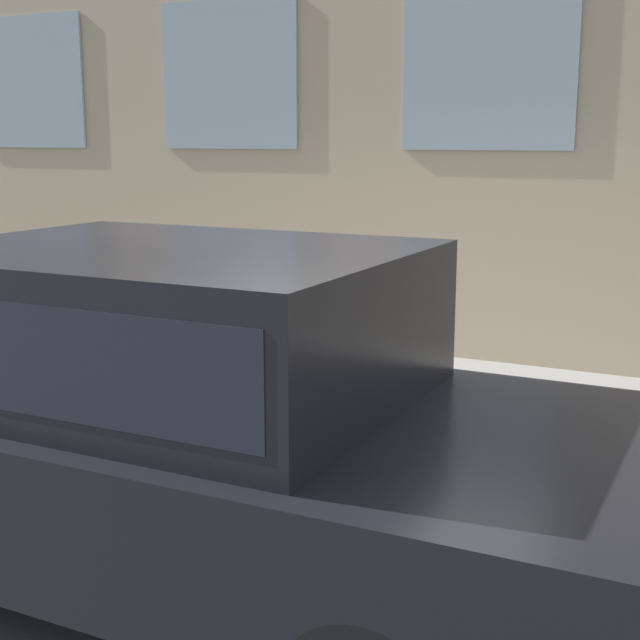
{
  "coord_description": "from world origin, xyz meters",
  "views": [
    {
      "loc": [
        -4.83,
        -2.31,
        2.19
      ],
      "look_at": [
        0.78,
        0.49,
        0.91
      ],
      "focal_mm": 50.0,
      "sensor_mm": 36.0,
      "label": 1
    }
  ],
  "objects": [
    {
      "name": "parked_car_charcoal_near",
      "position": [
        -1.45,
        0.18,
        0.93
      ],
      "size": [
        2.01,
        4.7,
        1.7
      ],
      "color": "black",
      "rests_on": "ground_plane"
    },
    {
      "name": "ground_plane",
      "position": [
        0.0,
        0.0,
        0.0
      ],
      "size": [
        80.0,
        80.0,
        0.0
      ],
      "primitive_type": "plane",
      "color": "#514F4C"
    },
    {
      "name": "person",
      "position": [
        1.0,
        0.7,
        0.88
      ],
      "size": [
        0.3,
        0.2,
        1.23
      ],
      "rotation": [
        0.0,
        0.0,
        -2.08
      ],
      "color": "#232328",
      "rests_on": "sidewalk"
    },
    {
      "name": "fire_hydrant",
      "position": [
        0.56,
        0.28,
        0.51
      ],
      "size": [
        0.29,
        0.42,
        0.71
      ],
      "color": "red",
      "rests_on": "sidewalk"
    },
    {
      "name": "sidewalk",
      "position": [
        1.57,
        0.0,
        0.07
      ],
      "size": [
        3.14,
        60.0,
        0.14
      ],
      "color": "#9E9B93",
      "rests_on": "ground_plane"
    }
  ]
}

